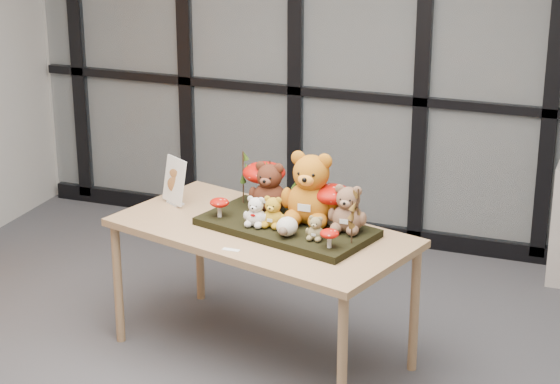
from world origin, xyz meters
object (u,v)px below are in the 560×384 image
at_px(bear_pooh_yellow, 311,184).
at_px(mushroom_front_left, 220,207).
at_px(mushroom_back_right, 332,203).
at_px(display_table, 262,241).
at_px(bear_white_bow, 256,210).
at_px(bear_tan_back, 348,206).
at_px(bear_small_yellow, 273,210).
at_px(mushroom_back_left, 264,182).
at_px(plush_cream_hedgehog, 287,226).
at_px(diorama_tray, 286,227).
at_px(sign_holder, 174,183).
at_px(bear_brown_medium, 270,184).
at_px(mushroom_front_right, 329,238).
at_px(bear_beige_small, 316,227).

xyz_separation_m(bear_pooh_yellow, mushroom_front_left, (-0.49, -0.11, -0.16)).
height_order(mushroom_back_right, mushroom_front_left, mushroom_back_right).
bearing_deg(mushroom_front_left, display_table, 0.90).
bearing_deg(bear_white_bow, bear_tan_back, 28.04).
height_order(bear_small_yellow, bear_white_bow, bear_small_yellow).
height_order(bear_small_yellow, mushroom_back_left, mushroom_back_left).
bearing_deg(plush_cream_hedgehog, bear_tan_back, 49.13).
bearing_deg(diorama_tray, sign_holder, -176.87).
height_order(bear_brown_medium, mushroom_front_right, bear_brown_medium).
relative_size(bear_brown_medium, bear_tan_back, 1.11).
xyz_separation_m(bear_beige_small, mushroom_back_right, (0.01, 0.24, 0.05)).
bearing_deg(bear_brown_medium, bear_tan_back, 0.40).
distance_m(bear_beige_small, mushroom_front_left, 0.60).
bearing_deg(diorama_tray, bear_tan_back, 19.76).
height_order(mushroom_back_left, mushroom_back_right, mushroom_back_left).
bearing_deg(bear_beige_small, mushroom_back_left, 153.81).
xyz_separation_m(bear_brown_medium, mushroom_back_right, (0.38, -0.07, -0.03)).
bearing_deg(mushroom_back_right, bear_beige_small, -91.90).
distance_m(diorama_tray, bear_pooh_yellow, 0.27).
bearing_deg(bear_small_yellow, display_table, 172.17).
xyz_separation_m(bear_white_bow, plush_cream_hedgehog, (0.20, -0.08, -0.03)).
height_order(display_table, mushroom_back_left, mushroom_back_left).
bearing_deg(sign_holder, bear_beige_small, 12.79).
height_order(bear_pooh_yellow, bear_white_bow, bear_pooh_yellow).
height_order(mushroom_back_left, mushroom_front_left, mushroom_back_left).
bearing_deg(diorama_tray, mushroom_back_left, 148.45).
bearing_deg(mushroom_back_left, plush_cream_hedgehog, -54.62).
bearing_deg(diorama_tray, bear_small_yellow, -116.11).
bearing_deg(plush_cream_hedgehog, bear_beige_small, 16.65).
xyz_separation_m(mushroom_back_left, mushroom_back_right, (0.44, -0.15, -0.01)).
bearing_deg(bear_brown_medium, mushroom_back_right, 5.36).
relative_size(bear_tan_back, sign_holder, 1.01).
bearing_deg(bear_pooh_yellow, bear_white_bow, -132.53).
bearing_deg(sign_holder, mushroom_back_right, 26.60).
relative_size(diorama_tray, bear_white_bow, 5.17).
distance_m(mushroom_front_left, mushroom_front_right, 0.72).
height_order(bear_tan_back, sign_holder, bear_tan_back).
height_order(bear_small_yellow, mushroom_front_left, bear_small_yellow).
distance_m(display_table, bear_beige_small, 0.41).
bearing_deg(bear_white_bow, plush_cream_hedgehog, -4.66).
bearing_deg(mushroom_front_left, bear_pooh_yellow, 12.20).
height_order(plush_cream_hedgehog, mushroom_front_right, plush_cream_hedgehog).
distance_m(display_table, plush_cream_hedgehog, 0.28).
distance_m(bear_tan_back, plush_cream_hedgehog, 0.34).
relative_size(bear_small_yellow, bear_beige_small, 1.32).
xyz_separation_m(bear_pooh_yellow, mushroom_back_right, (0.11, 0.01, -0.10)).
bearing_deg(mushroom_front_right, bear_white_bow, 161.57).
xyz_separation_m(mushroom_back_right, sign_holder, (-0.96, 0.08, -0.03)).
xyz_separation_m(diorama_tray, bear_beige_small, (0.22, -0.15, 0.09)).
xyz_separation_m(bear_white_bow, mushroom_front_right, (0.46, -0.15, -0.04)).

